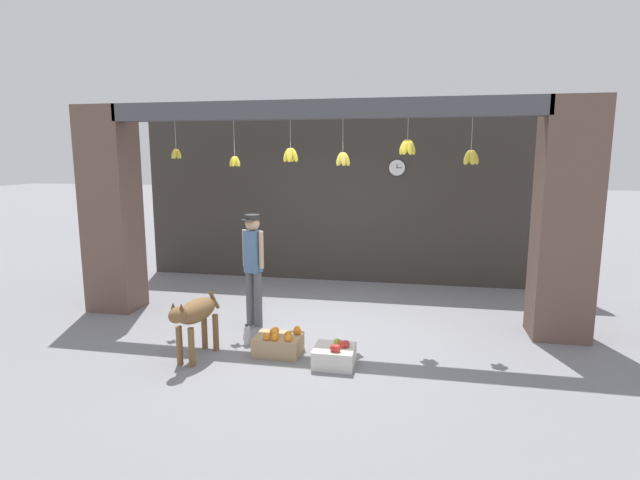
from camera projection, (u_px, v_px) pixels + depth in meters
The scene contains 11 objects.
ground_plane at pixel (314, 328), 6.80m from camera, with size 60.00×60.00×0.00m, color gray.
shop_back_wall at pixel (344, 200), 9.15m from camera, with size 7.61×0.12×3.03m, color #38332D.
shop_pillar_left at pixel (112, 210), 7.44m from camera, with size 0.70×0.60×3.03m, color brown.
shop_pillar_right at pixel (565, 221), 6.24m from camera, with size 0.70×0.60×3.03m, color brown.
storefront_awning at pixel (319, 112), 6.43m from camera, with size 5.71×0.26×0.87m.
dog at pixel (195, 315), 5.70m from camera, with size 0.36×0.95×0.76m.
shopkeeper at pixel (253, 262), 6.75m from camera, with size 0.33×0.28×1.54m.
fruit_crate_oranges at pixel (279, 343), 5.90m from camera, with size 0.55×0.41×0.30m.
fruit_crate_apples at pixel (335, 355), 5.57m from camera, with size 0.45×0.43×0.29m.
water_bottle at pixel (247, 335), 6.18m from camera, with size 0.07×0.07×0.26m.
wall_clock at pixel (397, 168), 8.80m from camera, with size 0.29×0.03×0.29m.
Camera 1 is at (1.32, -6.37, 2.33)m, focal length 28.00 mm.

